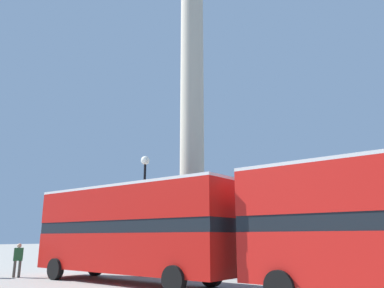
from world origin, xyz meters
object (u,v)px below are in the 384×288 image
at_px(street_lamp, 144,199).
at_px(equestrian_statue, 379,247).
at_px(bus_b, 129,228).
at_px(pedestrian_by_plinth, 18,258).
at_px(monument_column, 192,165).

bearing_deg(street_lamp, equestrian_statue, 32.70).
height_order(bus_b, street_lamp, street_lamp).
xyz_separation_m(bus_b, pedestrian_by_plinth, (-6.29, -1.93, -1.45)).
bearing_deg(pedestrian_by_plinth, equestrian_statue, -22.63).
relative_size(monument_column, pedestrian_by_plinth, 13.99).
distance_m(monument_column, equestrian_statue, 11.52).
relative_size(monument_column, equestrian_statue, 4.17).
xyz_separation_m(monument_column, street_lamp, (-0.16, -4.02, -2.48)).
xyz_separation_m(monument_column, equestrian_statue, (10.07, 2.54, -4.98)).
xyz_separation_m(equestrian_statue, pedestrian_by_plinth, (-14.83, -11.01, -0.59)).
height_order(monument_column, street_lamp, monument_column).
bearing_deg(street_lamp, monument_column, 87.73).
bearing_deg(pedestrian_by_plinth, bus_b, -42.19).
bearing_deg(monument_column, equestrian_statue, 14.17).
bearing_deg(monument_column, pedestrian_by_plinth, -119.34).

